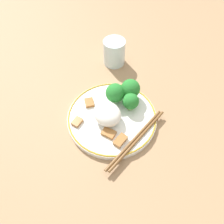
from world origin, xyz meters
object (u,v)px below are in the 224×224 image
at_px(broccoli_back_right, 115,93).
at_px(broccoli_back_left, 131,101).
at_px(chopsticks, 137,139).
at_px(drinking_glass, 114,52).
at_px(broccoli_back_center, 130,89).
at_px(plate, 112,117).

bearing_deg(broccoli_back_right, broccoli_back_left, -160.71).
xyz_separation_m(chopsticks, drinking_glass, (0.29, -0.15, 0.02)).
distance_m(broccoli_back_left, chopsticks, 0.11).
bearing_deg(broccoli_back_right, drinking_glass, -38.16).
height_order(broccoli_back_left, broccoli_back_right, broccoli_back_right).
distance_m(broccoli_back_right, drinking_glass, 0.19).
xyz_separation_m(broccoli_back_center, chopsticks, (-0.12, 0.08, -0.03)).
relative_size(broccoli_back_right, chopsticks, 0.27).
relative_size(broccoli_back_center, chopsticks, 0.29).
distance_m(plate, broccoli_back_left, 0.07).
bearing_deg(broccoli_back_left, plate, 81.12).
xyz_separation_m(plate, broccoli_back_center, (0.02, -0.08, 0.04)).
xyz_separation_m(broccoli_back_center, broccoli_back_right, (0.02, 0.04, -0.00)).
bearing_deg(broccoli_back_center, plate, 103.90).
bearing_deg(broccoli_back_center, chopsticks, 146.23).
xyz_separation_m(broccoli_back_right, chopsticks, (-0.14, 0.04, -0.03)).
height_order(broccoli_back_center, chopsticks, broccoli_back_center).
distance_m(plate, chopsticks, 0.10).
relative_size(broccoli_back_right, drinking_glass, 0.71).
bearing_deg(chopsticks, broccoli_back_center, -33.77).
xyz_separation_m(plate, broccoli_back_right, (0.04, -0.04, 0.04)).
bearing_deg(drinking_glass, plate, 139.58).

